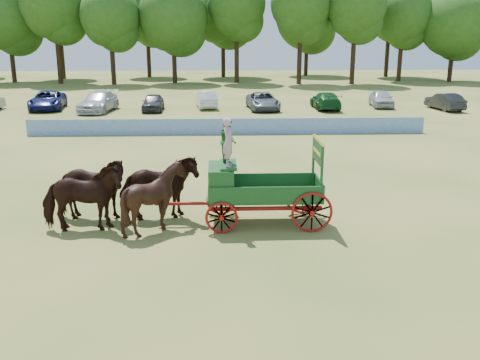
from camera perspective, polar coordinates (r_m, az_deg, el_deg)
name	(u,v)px	position (r m, az deg, el deg)	size (l,w,h in m)	color
ground	(268,233)	(17.89, 3.00, -5.68)	(160.00, 160.00, 0.00)	#A98E4C
horse_lead_left	(82,198)	(18.42, -16.47, -1.90)	(1.25, 2.73, 2.31)	black
horse_lead_right	(90,189)	(19.44, -15.72, -0.93)	(1.25, 2.73, 2.31)	black
horse_wheel_left	(155,197)	(17.98, -9.04, -1.85)	(1.87, 2.10, 2.31)	black
horse_wheel_right	(159,188)	(19.03, -8.67, -0.88)	(1.25, 2.73, 2.31)	black
farm_dray	(243,179)	(18.29, 0.37, 0.12)	(5.99, 2.00, 3.78)	#A31710
sponsor_banner	(228,126)	(35.12, -1.31, 5.73)	(26.00, 0.08, 1.05)	#2046AF
parked_cars	(259,100)	(46.98, 2.05, 8.48)	(57.15, 7.92, 1.65)	silver
treeline	(207,12)	(76.11, -3.51, 17.48)	(88.58, 23.24, 15.09)	#382314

